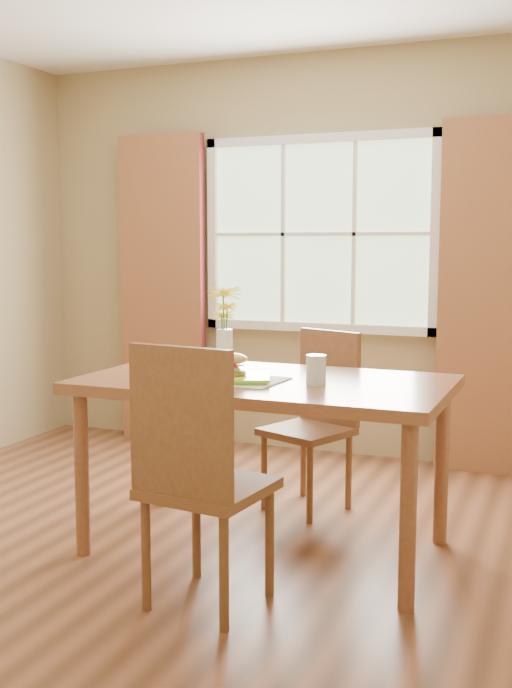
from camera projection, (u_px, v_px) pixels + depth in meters
The scene contains 12 objects.
room at pixel (197, 263), 3.71m from camera, with size 4.24×3.84×2.74m.
window at pixel (319, 234), 5.42m from camera, with size 1.62×0.06×1.32m.
curtain_left at pixel (162, 290), 5.81m from camera, with size 0.65×0.08×2.20m, color maroon.
curtain_right at pixel (492, 299), 4.96m from camera, with size 0.65×0.08×2.20m, color maroon.
dining_table at pixel (265, 397), 3.73m from camera, with size 1.69×0.96×0.82m.
chair_near at pixel (196, 467), 3.10m from camera, with size 0.50×0.50×1.07m.
chair_far at pixel (317, 411), 4.39m from camera, with size 0.52×0.52×0.97m.
placemat at pixel (233, 380), 3.67m from camera, with size 0.45×0.33×0.01m, color beige.
plate at pixel (241, 379), 3.63m from camera, with size 0.26×0.26×0.01m, color #96DF37.
croissant_sandwich at pixel (232, 365), 3.64m from camera, with size 0.16×0.11×0.11m.
water_glass at pixel (316, 371), 3.55m from camera, with size 0.09×0.09×0.13m.
flower_vase at pixel (224, 320), 3.95m from camera, with size 0.17×0.17×0.42m.
Camera 1 is at (1.65, -3.36, 1.44)m, focal length 42.00 mm.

